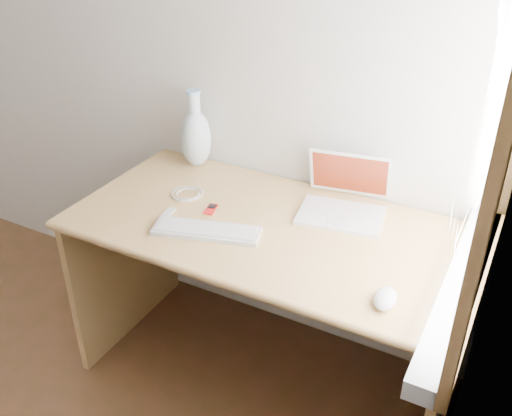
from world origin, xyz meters
The scene contains 10 objects.
back_wall centered at (0.00, 1.75, 1.30)m, with size 3.50×0.04×2.60m, color silver.
window centered at (1.72, 1.30, 1.28)m, with size 0.11×0.99×1.10m.
desk centered at (0.99, 1.47, 0.54)m, with size 1.45×0.72×0.77m.
laptop centered at (1.21, 1.59, 0.81)m, with size 0.34×0.30×0.21m.
external_keyboard centered at (0.83, 1.22, 0.77)m, with size 0.40×0.22×0.02m.
mouse centered at (1.50, 1.14, 0.79)m, with size 0.07×0.11×0.04m, color white.
ipod centered at (0.76, 1.37, 0.77)m, with size 0.05×0.08×0.01m.
cable_coil centered at (0.61, 1.43, 0.77)m, with size 0.13×0.13×0.01m, color silver.
remote centered at (0.63, 1.27, 0.77)m, with size 0.03×0.08×0.01m, color silver.
vase centered at (0.50, 1.67, 0.90)m, with size 0.13×0.13×0.34m.
Camera 1 is at (1.78, -0.20, 1.86)m, focal length 40.00 mm.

